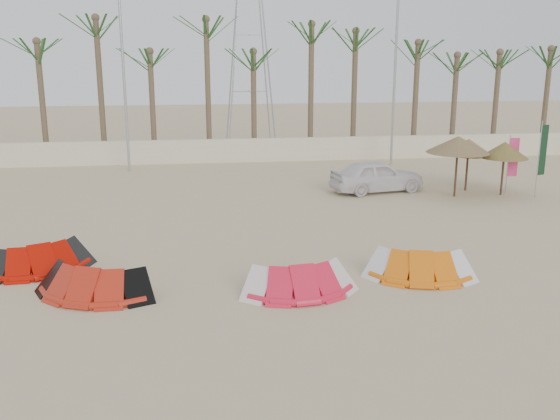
{
  "coord_description": "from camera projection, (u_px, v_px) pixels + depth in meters",
  "views": [
    {
      "loc": [
        -2.48,
        -12.54,
        6.13
      ],
      "look_at": [
        0.0,
        6.0,
        1.3
      ],
      "focal_mm": 40.0,
      "sensor_mm": 36.0,
      "label": 1
    }
  ],
  "objects": [
    {
      "name": "flag_green",
      "position": [
        543.0,
        153.0,
        26.12
      ],
      "size": [
        0.44,
        0.16,
        3.26
      ],
      "color": "#A5A8AD",
      "rests_on": "ground"
    },
    {
      "name": "palm_line",
      "position": [
        250.0,
        43.0,
        34.91
      ],
      "size": [
        52.0,
        4.0,
        7.7
      ],
      "color": "brown",
      "rests_on": "ground"
    },
    {
      "name": "pylon",
      "position": [
        251.0,
        146.0,
        40.88
      ],
      "size": [
        3.0,
        3.0,
        14.0
      ],
      "primitive_type": null,
      "color": "#A5A8AD",
      "rests_on": "ground"
    },
    {
      "name": "lamp_c",
      "position": [
        396.0,
        56.0,
        32.67
      ],
      "size": [
        1.25,
        0.14,
        11.0
      ],
      "color": "#A5A8AD",
      "rests_on": "ground"
    },
    {
      "name": "kite_red_left",
      "position": [
        42.0,
        255.0,
        17.87
      ],
      "size": [
        3.4,
        2.5,
        0.9
      ],
      "color": "#A50B00",
      "rests_on": "ground"
    },
    {
      "name": "flag_pink",
      "position": [
        512.0,
        159.0,
        27.01
      ],
      "size": [
        0.45,
        0.07,
        2.58
      ],
      "color": "#A5A8AD",
      "rests_on": "ground"
    },
    {
      "name": "car",
      "position": [
        377.0,
        176.0,
        27.5
      ],
      "size": [
        4.38,
        2.43,
        1.41
      ],
      "primitive_type": "imported",
      "rotation": [
        0.0,
        0.0,
        1.77
      ],
      "color": "silver",
      "rests_on": "ground"
    },
    {
      "name": "lamp_b",
      "position": [
        123.0,
        57.0,
        30.87
      ],
      "size": [
        1.25,
        0.14,
        11.0
      ],
      "color": "#A5A8AD",
      "rests_on": "ground"
    },
    {
      "name": "parasol_right",
      "position": [
        469.0,
        147.0,
        27.43
      ],
      "size": [
        2.13,
        2.13,
        2.32
      ],
      "color": "#4C331E",
      "rests_on": "ground"
    },
    {
      "name": "kite_red_right",
      "position": [
        298.0,
        276.0,
        16.22
      ],
      "size": [
        3.1,
        1.81,
        0.9
      ],
      "color": "red",
      "rests_on": "ground"
    },
    {
      "name": "kite_red_mid",
      "position": [
        94.0,
        278.0,
        16.08
      ],
      "size": [
        3.52,
        2.44,
        0.9
      ],
      "color": "#AA2111",
      "rests_on": "ground"
    },
    {
      "name": "parasol_left",
      "position": [
        458.0,
        144.0,
        26.21
      ],
      "size": [
        2.66,
        2.66,
        2.6
      ],
      "color": "#4C331E",
      "rests_on": "ground"
    },
    {
      "name": "parasol_mid",
      "position": [
        505.0,
        150.0,
        26.59
      ],
      "size": [
        2.0,
        2.0,
        2.32
      ],
      "color": "#4C331E",
      "rests_on": "ground"
    },
    {
      "name": "boundary_wall",
      "position": [
        242.0,
        150.0,
        34.83
      ],
      "size": [
        60.0,
        0.3,
        1.3
      ],
      "primitive_type": "cube",
      "color": "beige",
      "rests_on": "ground"
    },
    {
      "name": "ground",
      "position": [
        316.0,
        333.0,
        13.88
      ],
      "size": [
        120.0,
        120.0,
        0.0
      ],
      "primitive_type": "plane",
      "color": "tan",
      "rests_on": "ground"
    },
    {
      "name": "kite_orange",
      "position": [
        416.0,
        262.0,
        17.31
      ],
      "size": [
        3.22,
        2.13,
        0.9
      ],
      "color": "orange",
      "rests_on": "ground"
    }
  ]
}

